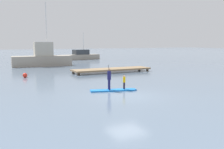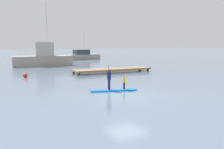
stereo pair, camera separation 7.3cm
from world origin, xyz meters
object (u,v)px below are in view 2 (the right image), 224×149
object	(u,v)px
paddler_child_solo	(124,81)
motor_boat_small_navy	(43,58)
paddler_adult	(109,77)
paddleboard_near	(113,90)
trawler_grey_distant	(81,56)
mooring_buoy_near	(25,75)

from	to	relation	value
paddler_child_solo	motor_boat_small_navy	xyz separation A→B (m)	(-1.11, 23.08, 0.54)
paddler_adult	paddleboard_near	bearing A→B (deg)	-16.00
paddler_adult	trawler_grey_distant	distance (m)	35.50
paddler_adult	paddler_child_solo	distance (m)	1.19
motor_boat_small_navy	trawler_grey_distant	xyz separation A→B (m)	(10.15, 11.22, -0.47)
mooring_buoy_near	trawler_grey_distant	bearing A→B (deg)	58.27
paddleboard_near	mooring_buoy_near	bearing A→B (deg)	114.06
trawler_grey_distant	paddleboard_near	bearing A→B (deg)	-106.10
paddler_child_solo	mooring_buoy_near	distance (m)	12.10
motor_boat_small_navy	trawler_grey_distant	distance (m)	15.14
paddler_adult	mooring_buoy_near	size ratio (longest dim) A/B	3.81
paddleboard_near	paddler_adult	bearing A→B (deg)	164.00
mooring_buoy_near	paddler_child_solo	bearing A→B (deg)	-62.84
paddler_child_solo	motor_boat_small_navy	size ratio (longest dim) A/B	0.12
mooring_buoy_near	paddleboard_near	bearing A→B (deg)	-65.94
paddler_child_solo	mooring_buoy_near	world-z (taller)	paddler_child_solo
paddleboard_near	motor_boat_small_navy	distance (m)	22.92
trawler_grey_distant	motor_boat_small_navy	bearing A→B (deg)	-132.13
paddleboard_near	trawler_grey_distant	bearing A→B (deg)	73.90
paddler_adult	motor_boat_small_navy	world-z (taller)	motor_boat_small_navy
trawler_grey_distant	mooring_buoy_near	xyz separation A→B (m)	(-14.56, -23.55, -0.53)
mooring_buoy_near	motor_boat_small_navy	bearing A→B (deg)	70.31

